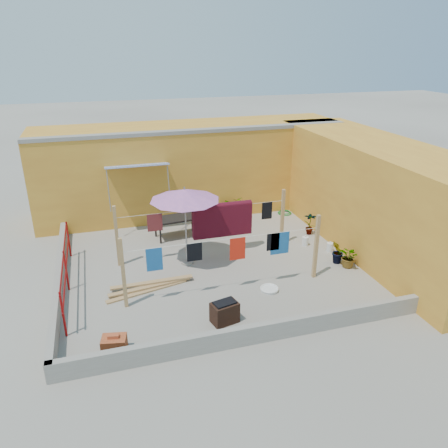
{
  "coord_description": "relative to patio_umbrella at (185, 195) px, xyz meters",
  "views": [
    {
      "loc": [
        -2.81,
        -10.66,
        5.89
      ],
      "look_at": [
        0.47,
        0.3,
        1.12
      ],
      "focal_mm": 35.0,
      "sensor_mm": 36.0,
      "label": 1
    }
  ],
  "objects": [
    {
      "name": "ground",
      "position": [
        0.62,
        -0.36,
        -2.07
      ],
      "size": [
        80.0,
        80.0,
        0.0
      ],
      "primitive_type": "plane",
      "color": "#9E998E",
      "rests_on": "ground"
    },
    {
      "name": "wall_back",
      "position": [
        1.12,
        4.33,
        -0.46
      ],
      "size": [
        11.0,
        3.27,
        3.21
      ],
      "color": "gold",
      "rests_on": "ground"
    },
    {
      "name": "wall_right",
      "position": [
        5.82,
        -0.36,
        -0.47
      ],
      "size": [
        2.4,
        9.0,
        3.2
      ],
      "primitive_type": "cube",
      "color": "gold",
      "rests_on": "ground"
    },
    {
      "name": "parapet_front",
      "position": [
        0.62,
        -3.94,
        -1.85
      ],
      "size": [
        8.3,
        0.16,
        0.44
      ],
      "primitive_type": "cube",
      "color": "gray",
      "rests_on": "ground"
    },
    {
      "name": "parapet_left",
      "position": [
        -3.46,
        -0.36,
        -1.85
      ],
      "size": [
        0.16,
        7.3,
        0.44
      ],
      "primitive_type": "cube",
      "color": "gray",
      "rests_on": "ground"
    },
    {
      "name": "red_railing",
      "position": [
        -3.23,
        -0.56,
        -1.35
      ],
      "size": [
        0.05,
        4.2,
        1.1
      ],
      "color": "maroon",
      "rests_on": "ground"
    },
    {
      "name": "clothesline_rig",
      "position": [
        1.09,
        0.2,
        -1.05
      ],
      "size": [
        5.09,
        2.35,
        1.8
      ],
      "color": "tan",
      "rests_on": "ground"
    },
    {
      "name": "patio_umbrella",
      "position": [
        0.0,
        0.0,
        0.0
      ],
      "size": [
        2.45,
        2.45,
        2.3
      ],
      "color": "gray",
      "rests_on": "ground"
    },
    {
      "name": "outdoor_table",
      "position": [
        0.08,
        1.91,
        -1.45
      ],
      "size": [
        1.53,
        0.89,
        0.68
      ],
      "color": "black",
      "rests_on": "ground"
    },
    {
      "name": "brick_stack",
      "position": [
        -2.25,
        -3.42,
        -1.88
      ],
      "size": [
        0.56,
        0.45,
        0.43
      ],
      "color": "#AB4F27",
      "rests_on": "ground"
    },
    {
      "name": "lumber_pile",
      "position": [
        -1.23,
        -1.12,
        -2.0
      ],
      "size": [
        2.29,
        0.69,
        0.14
      ],
      "color": "tan",
      "rests_on": "ground"
    },
    {
      "name": "brazier",
      "position": [
        0.21,
        -3.05,
        -1.81
      ],
      "size": [
        0.66,
        0.52,
        0.53
      ],
      "color": "black",
      "rests_on": "ground"
    },
    {
      "name": "white_basin",
      "position": [
        1.7,
        -2.08,
        -2.02
      ],
      "size": [
        0.48,
        0.48,
        0.08
      ],
      "color": "silver",
      "rests_on": "ground"
    },
    {
      "name": "water_jug_a",
      "position": [
        4.32,
        -0.49,
        -1.93
      ],
      "size": [
        0.2,
        0.2,
        0.32
      ],
      "color": "silver",
      "rests_on": "ground"
    },
    {
      "name": "water_jug_b",
      "position": [
        3.8,
        0.13,
        -1.93
      ],
      "size": [
        0.21,
        0.21,
        0.32
      ],
      "color": "silver",
      "rests_on": "ground"
    },
    {
      "name": "green_hose",
      "position": [
        4.32,
        2.84,
        -2.03
      ],
      "size": [
        0.51,
        0.51,
        0.08
      ],
      "color": "#197323",
      "rests_on": "ground"
    },
    {
      "name": "plant_back_a",
      "position": [
        2.19,
        2.84,
        -1.63
      ],
      "size": [
        0.95,
        0.88,
        0.87
      ],
      "primitive_type": "imported",
      "rotation": [
        0.0,
        0.0,
        0.31
      ],
      "color": "#1A5217",
      "rests_on": "ground"
    },
    {
      "name": "plant_back_b",
      "position": [
        2.23,
        2.84,
        -1.77
      ],
      "size": [
        0.37,
        0.37,
        0.59
      ],
      "primitive_type": "imported",
      "rotation": [
        0.0,
        0.0,
        1.47
      ],
      "color": "#1A5217",
      "rests_on": "ground"
    },
    {
      "name": "plant_right_a",
      "position": [
        4.32,
        0.86,
        -1.68
      ],
      "size": [
        0.49,
        0.45,
        0.78
      ],
      "primitive_type": "imported",
      "rotation": [
        0.0,
        0.0,
        2.59
      ],
      "color": "#1A5217",
      "rests_on": "ground"
    },
    {
      "name": "plant_right_b",
      "position": [
        4.13,
        -1.25,
        -1.71
      ],
      "size": [
        0.47,
        0.5,
        0.71
      ],
      "primitive_type": "imported",
      "rotation": [
        0.0,
        0.0,
        4.21
      ],
      "color": "#1A5217",
      "rests_on": "ground"
    },
    {
      "name": "plant_right_c",
      "position": [
        4.32,
        -1.55,
        -1.75
      ],
      "size": [
        0.67,
        0.72,
        0.64
      ],
      "primitive_type": "imported",
      "rotation": [
        0.0,
        0.0,
        5.06
      ],
      "color": "#1A5217",
      "rests_on": "ground"
    }
  ]
}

